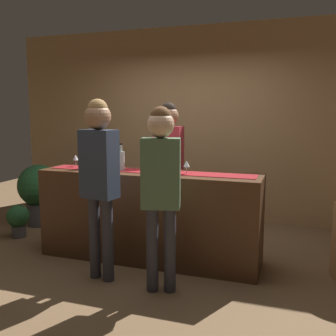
# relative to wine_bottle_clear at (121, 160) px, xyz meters

# --- Properties ---
(ground_plane) EXTENTS (10.00, 10.00, 0.00)m
(ground_plane) POSITION_rel_wine_bottle_clear_xyz_m (0.32, 0.02, -1.10)
(ground_plane) COLOR brown
(back_wall) EXTENTS (6.00, 0.12, 2.90)m
(back_wall) POSITION_rel_wine_bottle_clear_xyz_m (0.32, 1.92, 0.35)
(back_wall) COLOR tan
(back_wall) RESTS_ON ground
(bar_counter) EXTENTS (2.43, 0.60, 0.99)m
(bar_counter) POSITION_rel_wine_bottle_clear_xyz_m (0.32, 0.02, -0.61)
(bar_counter) COLOR #472B19
(bar_counter) RESTS_ON ground
(counter_runner_cloth) EXTENTS (2.31, 0.28, 0.01)m
(counter_runner_cloth) POSITION_rel_wine_bottle_clear_xyz_m (0.32, 0.02, -0.11)
(counter_runner_cloth) COLOR maroon
(counter_runner_cloth) RESTS_ON bar_counter
(wine_bottle_clear) EXTENTS (0.07, 0.07, 0.30)m
(wine_bottle_clear) POSITION_rel_wine_bottle_clear_xyz_m (0.00, 0.00, 0.00)
(wine_bottle_clear) COLOR #B2C6C1
(wine_bottle_clear) RESTS_ON bar_counter
(wine_bottle_amber) EXTENTS (0.07, 0.07, 0.30)m
(wine_bottle_amber) POSITION_rel_wine_bottle_clear_xyz_m (-0.45, -0.03, 0.00)
(wine_bottle_amber) COLOR brown
(wine_bottle_amber) RESTS_ON bar_counter
(wine_glass_near_customer) EXTENTS (0.07, 0.07, 0.14)m
(wine_glass_near_customer) POSITION_rel_wine_bottle_clear_xyz_m (0.76, -0.02, -0.01)
(wine_glass_near_customer) COLOR silver
(wine_glass_near_customer) RESTS_ON bar_counter
(wine_glass_mid_counter) EXTENTS (0.07, 0.07, 0.14)m
(wine_glass_mid_counter) POSITION_rel_wine_bottle_clear_xyz_m (-0.64, 0.08, -0.01)
(wine_glass_mid_counter) COLOR silver
(wine_glass_mid_counter) RESTS_ON bar_counter
(bartender) EXTENTS (0.35, 0.24, 1.75)m
(bartender) POSITION_rel_wine_bottle_clear_xyz_m (0.35, 0.60, -0.01)
(bartender) COLOR #26262B
(bartender) RESTS_ON ground
(customer_sipping) EXTENTS (0.38, 0.28, 1.68)m
(customer_sipping) POSITION_rel_wine_bottle_clear_xyz_m (0.71, -0.67, -0.06)
(customer_sipping) COLOR #33333D
(customer_sipping) RESTS_ON ground
(customer_browsing) EXTENTS (0.37, 0.26, 1.75)m
(customer_browsing) POSITION_rel_wine_bottle_clear_xyz_m (0.07, -0.61, -0.01)
(customer_browsing) COLOR #33333D
(customer_browsing) RESTS_ON ground
(potted_plant_tall) EXTENTS (0.60, 0.60, 0.88)m
(potted_plant_tall) POSITION_rel_wine_bottle_clear_xyz_m (-1.67, 0.72, -0.59)
(potted_plant_tall) COLOR #4C4C51
(potted_plant_tall) RESTS_ON ground
(potted_plant_small) EXTENTS (0.29, 0.29, 0.43)m
(potted_plant_small) POSITION_rel_wine_bottle_clear_xyz_m (-1.58, 0.16, -0.86)
(potted_plant_small) COLOR #4C4C51
(potted_plant_small) RESTS_ON ground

